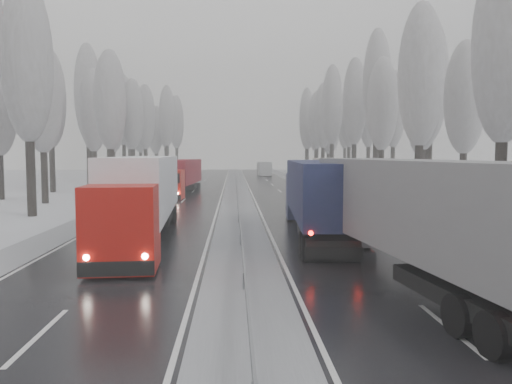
{
  "coord_description": "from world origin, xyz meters",
  "views": [
    {
      "loc": [
        -0.35,
        -12.43,
        4.58
      ],
      "look_at": [
        1.03,
        18.33,
        2.2
      ],
      "focal_mm": 35.0,
      "sensor_mm": 36.0,
      "label": 1
    }
  ],
  "objects": [
    {
      "name": "tree_22",
      "position": [
        17.02,
        45.6,
        10.24
      ],
      "size": [
        3.6,
        3.6,
        15.86
      ],
      "color": "black",
      "rests_on": "ground"
    },
    {
      "name": "tree_74",
      "position": [
        -15.07,
        99.33,
        12.67
      ],
      "size": [
        3.6,
        3.6,
        19.68
      ],
      "color": "black",
      "rests_on": "ground"
    },
    {
      "name": "shoulder_left",
      "position": [
        -10.2,
        30.0,
        0.02
      ],
      "size": [
        2.4,
        200.0,
        0.04
      ],
      "primitive_type": "cube",
      "color": "#9FA2A6",
      "rests_on": "ground"
    },
    {
      "name": "tree_67",
      "position": [
        -19.54,
        66.35,
        11.03
      ],
      "size": [
        3.6,
        3.6,
        17.09
      ],
      "color": "black",
      "rests_on": "ground"
    },
    {
      "name": "tree_36",
      "position": [
        17.04,
        106.16,
        13.02
      ],
      "size": [
        3.6,
        3.6,
        20.23
      ],
      "color": "black",
      "rests_on": "ground"
    },
    {
      "name": "tree_39",
      "position": [
        21.55,
        120.73,
        10.45
      ],
      "size": [
        3.6,
        3.6,
        16.19
      ],
      "color": "black",
      "rests_on": "ground"
    },
    {
      "name": "tree_79",
      "position": [
        -20.33,
        119.31,
        11.01
      ],
      "size": [
        3.6,
        3.6,
        17.07
      ],
      "color": "black",
      "rests_on": "ground"
    },
    {
      "name": "median_slush",
      "position": [
        0.0,
        30.0,
        0.02
      ],
      "size": [
        3.0,
        200.0,
        0.04
      ],
      "primitive_type": "cube",
      "color": "#9FA2A6",
      "rests_on": "ground"
    },
    {
      "name": "median_guardrail",
      "position": [
        0.0,
        29.99,
        0.6
      ],
      "size": [
        0.12,
        200.0,
        0.76
      ],
      "color": "slate",
      "rests_on": "ground"
    },
    {
      "name": "tree_38",
      "position": [
        18.73,
        116.73,
        11.59
      ],
      "size": [
        3.6,
        3.6,
        17.97
      ],
      "color": "black",
      "rests_on": "ground"
    },
    {
      "name": "tree_16",
      "position": [
        15.04,
        15.67,
        10.67
      ],
      "size": [
        3.6,
        3.6,
        16.53
      ],
      "color": "black",
      "rests_on": "ground"
    },
    {
      "name": "tree_73",
      "position": [
        -21.82,
        92.54,
        11.11
      ],
      "size": [
        3.6,
        3.6,
        17.22
      ],
      "color": "black",
      "rests_on": "ground"
    },
    {
      "name": "tree_24",
      "position": [
        17.9,
        51.02,
        13.19
      ],
      "size": [
        3.6,
        3.6,
        20.49
      ],
      "color": "black",
      "rests_on": "ground"
    },
    {
      "name": "tree_65",
      "position": [
        -20.05,
        56.71,
        12.55
      ],
      "size": [
        3.6,
        3.6,
        19.48
      ],
      "color": "black",
      "rests_on": "ground"
    },
    {
      "name": "tree_64",
      "position": [
        -18.26,
        52.71,
        9.96
      ],
      "size": [
        3.6,
        3.6,
        15.42
      ],
      "color": "black",
      "rests_on": "ground"
    },
    {
      "name": "tree_26",
      "position": [
        17.56,
        61.27,
        12.1
      ],
      "size": [
        3.6,
        3.6,
        18.78
      ],
      "color": "black",
      "rests_on": "ground"
    },
    {
      "name": "truck_cream_box",
      "position": [
        7.86,
        27.21,
        2.44
      ],
      "size": [
        3.4,
        16.41,
        4.18
      ],
      "rotation": [
        0.0,
        0.0,
        -0.05
      ],
      "color": "#B7B1A2",
      "rests_on": "ground"
    },
    {
      "name": "carriageway_left",
      "position": [
        -5.25,
        30.0,
        0.01
      ],
      "size": [
        7.5,
        200.0,
        0.03
      ],
      "primitive_type": "cube",
      "color": "black",
      "rests_on": "ground"
    },
    {
      "name": "tree_70",
      "position": [
        -16.33,
        79.19,
        11.03
      ],
      "size": [
        3.6,
        3.6,
        17.09
      ],
      "color": "black",
      "rests_on": "ground"
    },
    {
      "name": "tree_34",
      "position": [
        15.73,
        96.32,
        11.37
      ],
      "size": [
        3.6,
        3.6,
        17.63
      ],
      "color": "black",
      "rests_on": "ground"
    },
    {
      "name": "tree_58",
      "position": [
        -15.13,
        24.57,
        11.1
      ],
      "size": [
        3.6,
        3.6,
        17.21
      ],
      "color": "black",
      "rests_on": "ground"
    },
    {
      "name": "tree_32",
      "position": [
        16.63,
        89.21,
        11.18
      ],
      "size": [
        3.6,
        3.6,
        17.33
      ],
      "color": "black",
      "rests_on": "ground"
    },
    {
      "name": "ground",
      "position": [
        0.0,
        0.0,
        0.0
      ],
      "size": [
        260.0,
        260.0,
        0.0
      ],
      "primitive_type": "plane",
      "color": "silver",
      "rests_on": "ground"
    },
    {
      "name": "tree_63",
      "position": [
        -21.85,
        47.73,
        10.89
      ],
      "size": [
        3.6,
        3.6,
        16.88
      ],
      "color": "black",
      "rests_on": "ground"
    },
    {
      "name": "truck_blue_box",
      "position": [
        4.17,
        15.03,
        2.43
      ],
      "size": [
        3.5,
        16.33,
        4.16
      ],
      "rotation": [
        0.0,
        0.0,
        -0.06
      ],
      "color": "#1F264E",
      "rests_on": "ground"
    },
    {
      "name": "tree_25",
      "position": [
        24.81,
        55.02,
        12.52
      ],
      "size": [
        3.6,
        3.6,
        19.44
      ],
      "color": "black",
      "rests_on": "ground"
    },
    {
      "name": "tree_28",
      "position": [
        16.34,
        71.95,
        12.64
      ],
      "size": [
        3.6,
        3.6,
        19.62
      ],
      "color": "black",
      "rests_on": "ground"
    },
    {
      "name": "tree_29",
      "position": [
        23.71,
        75.95,
        11.67
      ],
      "size": [
        3.6,
        3.6,
        18.11
      ],
      "color": "black",
      "rests_on": "ground"
    },
    {
      "name": "tree_78",
      "position": [
        -17.56,
        115.31,
        12.59
      ],
      "size": [
        3.6,
        3.6,
        19.55
      ],
      "color": "black",
      "rests_on": "ground"
    },
    {
      "name": "tree_75",
      "position": [
        -24.2,
        103.33,
        11.99
      ],
      "size": [
        3.6,
        3.6,
        18.6
      ],
      "color": "black",
      "rests_on": "ground"
    },
    {
      "name": "tree_62",
      "position": [
        -13.94,
        43.73,
        10.36
      ],
      "size": [
        3.6,
        3.6,
        16.04
      ],
      "color": "black",
      "rests_on": "ground"
    },
    {
      "name": "tree_31",
      "position": [
        22.48,
        85.7,
        11.97
      ],
      "size": [
        3.6,
        3.6,
        18.58
      ],
      "color": "black",
      "rests_on": "ground"
    },
    {
      "name": "tree_27",
      "position": [
        24.72,
        65.27,
        11.36
      ],
      "size": [
        3.6,
        3.6,
        17.62
      ],
      "color": "black",
      "rests_on": "ground"
    },
    {
      "name": "tree_69",
      "position": [
        -21.42,
        73.11,
        12.46
      ],
      "size": [
        3.6,
        3.6,
        19.35
      ],
      "color": "black",
      "rests_on": "ground"
    },
    {
      "name": "tree_77",
      "position": [
        -19.66,
        112.72,
        9.26
      ],
      "size": [
        3.6,
        3.6,
        14.32
      ],
      "color": "black",
      "rests_on": "ground"
    },
    {
      "name": "carriageway_right",
      "position": [
        5.25,
        30.0,
        0.01
      ],
      "size": [
        7.5,
        200.0,
        0.03
      ],
      "primitive_type": "cube",
      "color": "black",
      "rests_on": "ground"
    },
    {
      "name": "tree_18",
      "position": [
        14.51,
        27.03,
        10.7
      ],
      "size": [
        3.6,
        3.6,
        16.58
      ],
      "color": "black",
      "rests_on": "ground"
    },
    {
      "name": "box_truck_distant",
      "position": [
        5.83,
        88.7,
        1.48
      ],
      "size": [
        2.7,
        7.86,
        2.9
      ],
      "rotation": [
        0.0,
        0.0,
        0.04
      ],
      "color": "silver",
      "rests_on": "ground"
    },
    {
      "name": "tree_30",
      "position": [
        16.56,
        81.7,
        11.52
      ],
      "size": [
        3.6,
        3.6,
        17.86
      ],
      "color": "black",
      "rests_on": "ground"
    },
    {
      "name": "tree_76",
      "position": [
        -14.05,
        108.72,
        11.95
      ],
      "size": [
        3.6,
        3.6,
        18.55
      ],
      "color": "black",
      "rests_on": "ground"
    },
    {
      "name": "tree_37",
      "position": [
        24.02,
        110.16,
        10.56
      ],
      "size": [
        3.6,
        3.6,
        16.37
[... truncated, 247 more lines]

